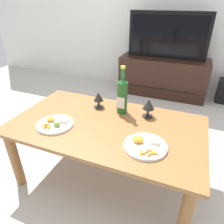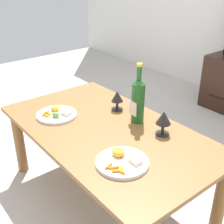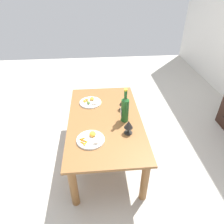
{
  "view_description": "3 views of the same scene",
  "coord_description": "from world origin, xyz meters",
  "px_view_note": "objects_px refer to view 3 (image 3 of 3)",
  "views": [
    {
      "loc": [
        0.48,
        -1.08,
        1.26
      ],
      "look_at": [
        0.02,
        0.06,
        0.57
      ],
      "focal_mm": 32.63,
      "sensor_mm": 36.0,
      "label": 1
    },
    {
      "loc": [
        1.19,
        -0.9,
        1.35
      ],
      "look_at": [
        0.0,
        0.04,
        0.59
      ],
      "focal_mm": 47.98,
      "sensor_mm": 36.0,
      "label": 2
    },
    {
      "loc": [
        1.68,
        -0.07,
        1.75
      ],
      "look_at": [
        0.02,
        0.07,
        0.59
      ],
      "focal_mm": 32.58,
      "sensor_mm": 36.0,
      "label": 3
    }
  ],
  "objects_px": {
    "goblet_left": "(123,103)",
    "dinner_plate_left": "(90,102)",
    "wine_bottle": "(125,108)",
    "dinner_plate_right": "(91,139)",
    "goblet_right": "(129,125)",
    "dining_table": "(105,125)"
  },
  "relations": [
    {
      "from": "wine_bottle",
      "to": "dinner_plate_right",
      "type": "xyz_separation_m",
      "value": [
        0.27,
        -0.34,
        -0.13
      ]
    },
    {
      "from": "goblet_left",
      "to": "dinner_plate_left",
      "type": "bearing_deg",
      "value": -114.86
    },
    {
      "from": "dining_table",
      "to": "dinner_plate_left",
      "type": "height_order",
      "value": "dinner_plate_left"
    },
    {
      "from": "dining_table",
      "to": "goblet_left",
      "type": "xyz_separation_m",
      "value": [
        -0.15,
        0.2,
        0.17
      ]
    },
    {
      "from": "dinner_plate_left",
      "to": "dinner_plate_right",
      "type": "distance_m",
      "value": 0.62
    },
    {
      "from": "goblet_right",
      "to": "dinner_plate_left",
      "type": "xyz_separation_m",
      "value": [
        -0.56,
        -0.35,
        -0.08
      ]
    },
    {
      "from": "dinner_plate_right",
      "to": "dinner_plate_left",
      "type": "bearing_deg",
      "value": -179.82
    },
    {
      "from": "wine_bottle",
      "to": "goblet_right",
      "type": "height_order",
      "value": "wine_bottle"
    },
    {
      "from": "wine_bottle",
      "to": "goblet_right",
      "type": "distance_m",
      "value": 0.2
    },
    {
      "from": "dining_table",
      "to": "goblet_left",
      "type": "bearing_deg",
      "value": 126.55
    },
    {
      "from": "goblet_right",
      "to": "dinner_plate_right",
      "type": "relative_size",
      "value": 0.55
    },
    {
      "from": "wine_bottle",
      "to": "dinner_plate_left",
      "type": "bearing_deg",
      "value": -136.3
    },
    {
      "from": "dining_table",
      "to": "wine_bottle",
      "type": "distance_m",
      "value": 0.3
    },
    {
      "from": "dining_table",
      "to": "goblet_right",
      "type": "relative_size",
      "value": 9.4
    },
    {
      "from": "dinner_plate_left",
      "to": "goblet_left",
      "type": "bearing_deg",
      "value": 65.14
    },
    {
      "from": "wine_bottle",
      "to": "goblet_left",
      "type": "distance_m",
      "value": 0.21
    },
    {
      "from": "dining_table",
      "to": "goblet_left",
      "type": "relative_size",
      "value": 10.35
    },
    {
      "from": "goblet_right",
      "to": "dinner_plate_right",
      "type": "bearing_deg",
      "value": -79.01
    },
    {
      "from": "wine_bottle",
      "to": "dinner_plate_left",
      "type": "height_order",
      "value": "wine_bottle"
    },
    {
      "from": "dining_table",
      "to": "goblet_right",
      "type": "bearing_deg",
      "value": 40.04
    },
    {
      "from": "goblet_right",
      "to": "wine_bottle",
      "type": "bearing_deg",
      "value": -178.02
    },
    {
      "from": "wine_bottle",
      "to": "goblet_right",
      "type": "relative_size",
      "value": 2.56
    }
  ]
}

